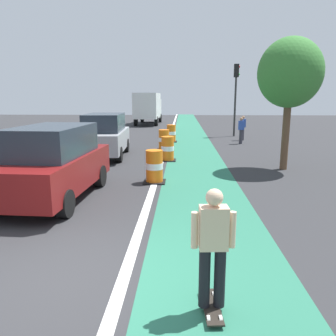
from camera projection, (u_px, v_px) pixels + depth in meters
ground_plane at (67, 277)px, 5.30m from camera, size 100.00×100.00×0.00m
bike_lane_strip at (194, 154)px, 16.93m from camera, size 2.50×80.00×0.01m
lane_divider_stripe at (164, 153)px, 16.99m from camera, size 0.20×80.00×0.01m
skateboarder_on_lane at (213, 247)px, 4.28m from camera, size 0.57×0.81×1.69m
parked_suv_nearest at (54, 163)px, 9.19m from camera, size 2.09×4.68×2.04m
parked_suv_second at (105, 135)px, 15.90m from camera, size 2.11×4.69×2.04m
traffic_barrel_front at (154, 167)px, 11.11m from camera, size 0.73×0.73×1.09m
traffic_barrel_mid at (168, 149)px, 14.97m from camera, size 0.73×0.73×1.09m
traffic_barrel_back at (164, 140)px, 18.09m from camera, size 0.73×0.73×1.09m
traffic_barrel_far at (171, 134)px, 21.32m from camera, size 0.73×0.73×1.09m
delivery_truck_down_block at (148, 107)px, 35.28m from camera, size 2.43×7.62×3.23m
traffic_light_corner at (236, 87)px, 23.85m from camera, size 0.41×0.32×5.10m
pedestrian_crossing at (243, 127)px, 22.04m from camera, size 0.34×0.20×1.61m
pedestrian_waiting at (241, 130)px, 20.36m from camera, size 0.34×0.20×1.61m
street_tree_sidewalk at (290, 74)px, 12.52m from camera, size 2.40×2.40×5.00m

